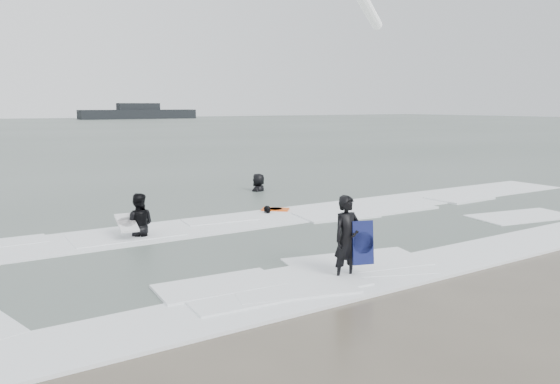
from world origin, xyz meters
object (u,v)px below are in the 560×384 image
surfer_wading (139,239)px  surfer_right_near (268,215)px  vessel_horizon (139,113)px  surfer_right_far (259,192)px  surfer_centre (346,280)px

surfer_wading → surfer_right_near: bearing=-144.3°
vessel_horizon → surfer_right_far: bearing=-105.4°
surfer_wading → vessel_horizon: vessel_horizon is taller
surfer_centre → surfer_right_near: bearing=72.0°
surfer_right_far → surfer_centre: bearing=17.7°
surfer_centre → vessel_horizon: 145.58m
surfer_centre → surfer_right_far: 12.51m
surfer_right_near → vessel_horizon: size_ratio=0.05×
surfer_centre → surfer_right_near: size_ratio=1.27×
surfer_right_near → surfer_right_far: (2.29, 4.63, 0.00)m
surfer_centre → vessel_horizon: vessel_horizon is taller
surfer_centre → surfer_right_far: surfer_right_far is taller
surfer_right_near → surfer_right_far: 5.17m
vessel_horizon → surfer_right_near: bearing=-105.8°
surfer_centre → surfer_right_far: size_ratio=0.97×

